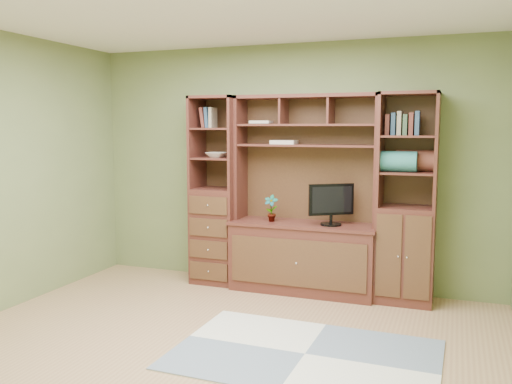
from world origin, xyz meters
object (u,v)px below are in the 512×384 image
at_px(monitor, 331,197).
at_px(center_hutch, 304,195).
at_px(left_tower, 217,190).
at_px(right_tower, 407,199).

bearing_deg(monitor, center_hutch, 138.36).
height_order(left_tower, monitor, left_tower).
distance_m(center_hutch, left_tower, 1.00).
bearing_deg(monitor, right_tower, -29.03).
distance_m(left_tower, right_tower, 2.02).
relative_size(left_tower, monitor, 3.53).
height_order(left_tower, right_tower, same).
bearing_deg(left_tower, center_hutch, -2.29).
bearing_deg(right_tower, monitor, -174.12).
distance_m(right_tower, monitor, 0.73).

